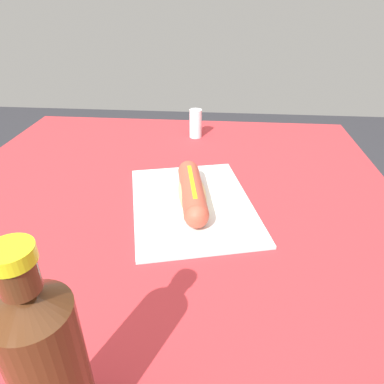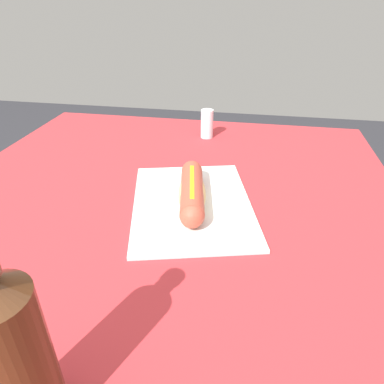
{
  "view_description": "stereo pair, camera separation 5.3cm",
  "coord_description": "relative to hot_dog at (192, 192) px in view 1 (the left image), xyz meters",
  "views": [
    {
      "loc": [
        0.53,
        0.11,
        1.11
      ],
      "look_at": [
        -0.07,
        0.06,
        0.76
      ],
      "focal_mm": 32.63,
      "sensor_mm": 36.0,
      "label": 1
    },
    {
      "loc": [
        0.52,
        0.16,
        1.11
      ],
      "look_at": [
        -0.07,
        0.06,
        0.76
      ],
      "focal_mm": 32.63,
      "sensor_mm": 36.0,
      "label": 2
    }
  ],
  "objects": [
    {
      "name": "soda_bottle",
      "position": [
        0.43,
        -0.09,
        0.07
      ],
      "size": [
        0.07,
        0.07,
        0.23
      ],
      "color": "#4C2814",
      "rests_on": "dining_table"
    },
    {
      "name": "hot_dog",
      "position": [
        0.0,
        0.0,
        0.0
      ],
      "size": [
        0.22,
        0.08,
        0.05
      ],
      "color": "#E5BC75",
      "rests_on": "paper_wrapper"
    },
    {
      "name": "salt_shaker",
      "position": [
        -0.38,
        -0.02,
        0.01
      ],
      "size": [
        0.04,
        0.04,
        0.08
      ],
      "primitive_type": "cylinder",
      "color": "silver",
      "rests_on": "dining_table"
    },
    {
      "name": "dining_table",
      "position": [
        0.07,
        -0.06,
        -0.15
      ],
      "size": [
        1.18,
        0.99,
        0.73
      ],
      "color": "brown",
      "rests_on": "ground"
    },
    {
      "name": "paper_wrapper",
      "position": [
        0.0,
        -0.0,
        -0.03
      ],
      "size": [
        0.37,
        0.31,
        0.01
      ],
      "primitive_type": "cube",
      "rotation": [
        0.0,
        0.0,
        0.25
      ],
      "color": "silver",
      "rests_on": "dining_table"
    }
  ]
}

